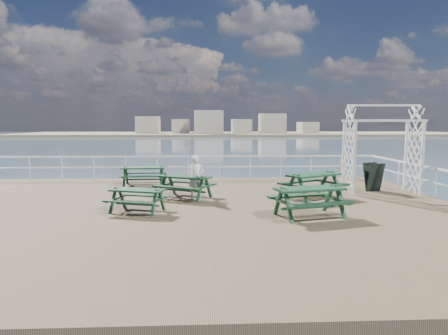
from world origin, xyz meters
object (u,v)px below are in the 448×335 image
Objects in this scene: picnic_table_c at (314,180)px; person at (196,177)px; trellis_arbor at (381,154)px; picnic_table_b at (185,182)px; picnic_table_d at (137,195)px; picnic_table_a at (143,172)px; picnic_table_e at (309,196)px.

picnic_table_c is 4.13m from person.
picnic_table_b is at bearing -170.62° from trellis_arbor.
picnic_table_d is at bearing 168.00° from picnic_table_c.
picnic_table_a is at bearing 109.51° from person.
picnic_table_b is at bearing 125.85° from picnic_table_e.
picnic_table_a is at bearing 151.28° from picnic_table_b.
picnic_table_e is 1.49× the size of person.
picnic_table_b is 0.69× the size of trellis_arbor.
picnic_table_d is (0.59, -5.10, -0.07)m from picnic_table_a.
picnic_table_e is (4.96, -0.85, 0.11)m from picnic_table_d.
picnic_table_e reaches higher than picnic_table_a.
picnic_table_a is 5.13m from picnic_table_d.
picnic_table_b is 2.54m from picnic_table_d.
person is at bearing -7.03° from picnic_table_b.
picnic_table_a is 9.56m from trellis_arbor.
person is at bearing -56.21° from picnic_table_a.
picnic_table_b is 4.73m from picnic_table_e.
picnic_table_b is 4.53m from picnic_table_c.
trellis_arbor is (2.84, 1.00, 0.86)m from picnic_table_c.
person reaches higher than picnic_table_b.
picnic_table_e is at bearing -137.93° from picnic_table_c.
picnic_table_a reaches higher than picnic_table_b.
picnic_table_d is 2.57m from person.
picnic_table_c reaches higher than picnic_table_e.
picnic_table_d is at bearing -85.31° from picnic_table_a.
picnic_table_e is at bearing 7.82° from picnic_table_d.
picnic_table_a reaches higher than picnic_table_d.
person is (2.31, -3.21, 0.19)m from picnic_table_a.
picnic_table_c is at bearing 25.17° from picnic_table_b.
trellis_arbor reaches higher than picnic_table_e.
picnic_table_c is 1.12× the size of picnic_table_e.
picnic_table_d is 5.03m from picnic_table_e.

